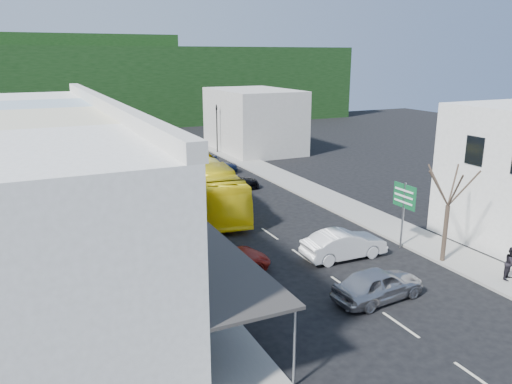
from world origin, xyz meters
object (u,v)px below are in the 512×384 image
pedestrian_right (512,263)px  traffic_signal (217,129)px  pedestrian_left (145,260)px  car_silver (378,285)px  car_red (222,261)px  bus (208,189)px  direction_sign (403,216)px  street_tree (448,206)px  car_white (344,246)px

pedestrian_right → traffic_signal: (-1.06, 37.20, 1.73)m
pedestrian_left → traffic_signal: (15.01, 29.28, 1.73)m
car_silver → pedestrian_right: 7.14m
car_red → traffic_signal: bearing=-19.4°
bus → car_silver: (2.24, -16.21, -0.85)m
car_red → pedestrian_left: pedestrian_left is taller
pedestrian_right → traffic_signal: bearing=71.7°
pedestrian_right → direction_sign: direction_sign is taller
pedestrian_right → street_tree: 4.03m
street_tree → bus: bearing=119.2°
car_white → pedestrian_left: bearing=80.7°
bus → direction_sign: 13.88m
traffic_signal → street_tree: bearing=100.9°
bus → car_white: 12.10m
car_silver → traffic_signal: size_ratio=0.81×
car_white → direction_sign: direction_sign is taller
pedestrian_right → direction_sign: 6.15m
car_white → traffic_signal: traffic_signal is taller
car_red → car_white: bearing=-96.3°
bus → traffic_signal: bearing=74.3°
car_silver → pedestrian_right: size_ratio=2.59×
car_silver → street_tree: 6.57m
car_silver → pedestrian_right: pedestrian_right is taller
car_red → traffic_signal: (11.34, 30.35, 2.03)m
street_tree → traffic_signal: (0.18, 34.06, -0.47)m
car_white → street_tree: 5.78m
car_silver → street_tree: size_ratio=0.69×
bus → car_silver: bus is taller
pedestrian_left → traffic_signal: 32.95m
traffic_signal → direction_sign: bearing=100.0°
pedestrian_left → car_white: bearing=-96.3°
pedestrian_right → street_tree: (-1.24, 3.14, 2.20)m
car_silver → direction_sign: direction_sign is taller
car_white → pedestrian_right: size_ratio=2.59×
bus → pedestrian_right: (9.26, -17.49, -0.55)m
bus → traffic_signal: size_ratio=2.13×
direction_sign → car_red: bearing=173.6°
pedestrian_left → pedestrian_right: size_ratio=1.00×
direction_sign → street_tree: bearing=-79.8°
direction_sign → street_tree: street_tree is taller
car_white → street_tree: size_ratio=0.69×
pedestrian_left → traffic_signal: traffic_signal is taller
pedestrian_left → car_red: bearing=-102.1°
bus → street_tree: (8.02, -14.35, 1.65)m
bus → direction_sign: direction_sign is taller
pedestrian_left → traffic_signal: size_ratio=0.31×
bus → car_silver: 16.38m
pedestrian_left → pedestrian_right: 17.91m
bus → direction_sign: size_ratio=3.00×
car_white → pedestrian_right: (5.61, -5.98, 0.30)m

